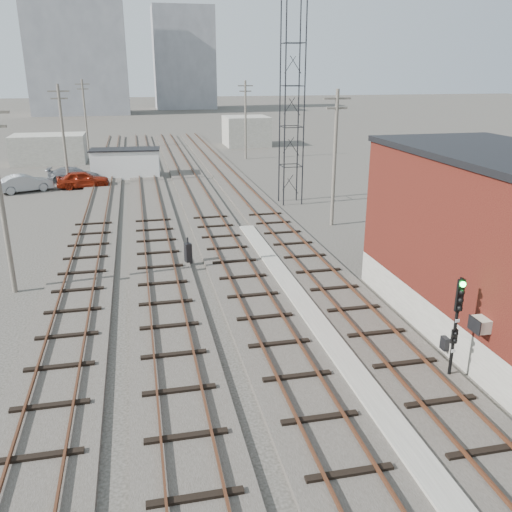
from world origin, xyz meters
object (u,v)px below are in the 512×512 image
object	(u,v)px
site_trailer	(126,163)
car_grey	(74,175)
car_silver	(25,183)
car_red	(83,179)
signal_mast	(456,323)
switch_stand	(188,253)

from	to	relation	value
site_trailer	car_grey	distance (m)	5.09
car_silver	car_grey	size ratio (longest dim) A/B	0.96
car_silver	car_grey	world-z (taller)	car_silver
site_trailer	car_red	bearing A→B (deg)	-127.53
car_red	car_silver	xyz separation A→B (m)	(-4.82, -0.63, -0.02)
signal_mast	switch_stand	bearing A→B (deg)	119.43
site_trailer	car_silver	world-z (taller)	site_trailer
signal_mast	car_red	xyz separation A→B (m)	(-14.91, 36.19, -1.39)
car_red	signal_mast	bearing A→B (deg)	-163.19
signal_mast	car_red	distance (m)	39.16
car_red	car_grey	world-z (taller)	car_red
car_silver	signal_mast	bearing A→B (deg)	-173.71
signal_mast	car_red	size ratio (longest dim) A/B	0.82
signal_mast	car_red	world-z (taller)	signal_mast
car_grey	car_silver	bearing A→B (deg)	138.76
switch_stand	car_grey	size ratio (longest dim) A/B	0.31
switch_stand	car_grey	distance (m)	27.05
car_silver	car_grey	distance (m)	5.28
car_silver	site_trailer	bearing A→B (deg)	-82.80
car_red	car_grey	xyz separation A→B (m)	(-1.08, 3.10, -0.08)
car_red	car_silver	size ratio (longest dim) A/B	0.99
switch_stand	car_red	bearing A→B (deg)	89.37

